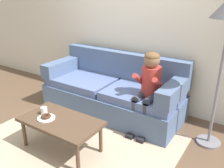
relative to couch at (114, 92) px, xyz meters
The scene contains 10 objects.
ground 0.91m from the couch, 84.64° to the right, with size 10.00×10.00×0.00m, color brown.
wall_back 1.20m from the couch, 81.85° to the left, with size 8.00×0.10×2.80m, color silver.
area_rug 1.15m from the couch, 85.86° to the right, with size 2.43×2.03×0.01m, color tan.
couch is the anchor object (origin of this frame).
coffee_table 1.19m from the couch, 89.22° to the right, with size 0.99×0.53×0.41m.
person_child 0.78m from the couch, 16.75° to the right, with size 0.34×0.58×1.10m.
plate 1.27m from the couch, 96.45° to the right, with size 0.21×0.21×0.01m, color white.
donut 1.27m from the couch, 96.45° to the right, with size 0.12×0.12×0.04m, color #422619.
mug 1.22m from the couch, 101.84° to the right, with size 0.08×0.08×0.09m, color silver.
toy_controller 1.06m from the couch, 119.63° to the right, with size 0.23×0.09×0.05m.
Camera 1 is at (1.80, -2.07, 1.85)m, focal length 38.49 mm.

